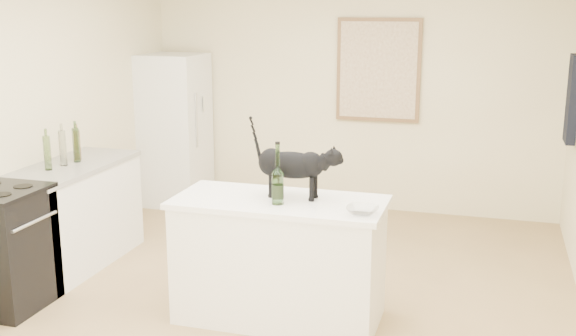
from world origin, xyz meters
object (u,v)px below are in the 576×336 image
(glass_bowl, at_px, (362,211))
(fridge, at_px, (174,130))
(black_cat, at_px, (292,169))
(wine_bottle, at_px, (278,177))
(stove, at_px, (2,250))

(glass_bowl, bearing_deg, fridge, 134.43)
(black_cat, height_order, wine_bottle, black_cat)
(wine_bottle, bearing_deg, stove, -172.10)
(black_cat, bearing_deg, wine_bottle, -100.77)
(fridge, distance_m, wine_bottle, 3.38)
(fridge, height_order, glass_bowl, fridge)
(black_cat, xyz_separation_m, wine_bottle, (-0.05, -0.19, -0.02))
(wine_bottle, relative_size, glass_bowl, 1.83)
(stove, xyz_separation_m, wine_bottle, (2.07, 0.29, 0.64))
(fridge, bearing_deg, glass_bowl, -45.57)
(fridge, xyz_separation_m, glass_bowl, (2.68, -2.73, 0.08))
(stove, distance_m, fridge, 2.98)
(glass_bowl, bearing_deg, stove, -175.32)
(wine_bottle, bearing_deg, fridge, 127.93)
(black_cat, bearing_deg, fridge, 133.30)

